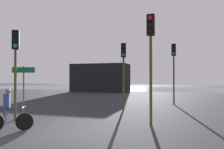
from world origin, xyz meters
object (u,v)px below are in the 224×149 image
distant_building (100,78)px  traffic_light_near_left (15,58)px  traffic_light_center (124,63)px  traffic_light_far_right (174,62)px  direction_sign_post (24,84)px  traffic_light_near_right (151,48)px  cyclist (8,109)px

distant_building → traffic_light_near_left: bearing=-80.1°
distant_building → traffic_light_near_left: (3.85, -21.97, 0.94)m
traffic_light_center → traffic_light_far_right: bearing=-141.8°
traffic_light_near_left → traffic_light_far_right: bearing=-164.4°
direction_sign_post → distant_building: bearing=-108.3°
direction_sign_post → traffic_light_near_right: bearing=152.8°
traffic_light_far_right → direction_sign_post: traffic_light_far_right is taller
traffic_light_near_right → traffic_light_far_right: bearing=-92.8°
distant_building → traffic_light_near_right: (10.09, -21.12, 1.23)m
direction_sign_post → traffic_light_far_right: bearing=-160.4°
distant_building → traffic_light_near_left: 22.32m
traffic_light_center → cyclist: size_ratio=2.61×
traffic_light_near_left → distant_building: bearing=-115.3°
traffic_light_near_left → traffic_light_far_right: (6.98, 8.58, 0.20)m
traffic_light_center → direction_sign_post: bearing=34.2°
traffic_light_center → cyclist: 7.61m
traffic_light_near_left → traffic_light_far_right: size_ratio=0.93×
traffic_light_center → cyclist: (-2.77, -6.77, -2.13)m
traffic_light_near_left → traffic_light_far_right: 11.06m
distant_building → direction_sign_post: distant_building is taller
distant_building → traffic_light_far_right: traffic_light_far_right is taller
traffic_light_near_right → cyclist: traffic_light_near_right is taller
traffic_light_near_right → direction_sign_post: (-6.38, -0.11, -1.56)m
traffic_light_far_right → direction_sign_post: size_ratio=1.76×
traffic_light_near_left → traffic_light_center: 6.41m
traffic_light_far_right → direction_sign_post: 10.69m
traffic_light_far_right → traffic_light_near_left: bearing=52.5°
traffic_light_far_right → cyclist: bearing=62.5°
traffic_light_near_left → traffic_light_center: size_ratio=1.01×
traffic_light_near_right → direction_sign_post: 6.57m
traffic_light_near_right → traffic_light_near_left: size_ratio=1.11×
traffic_light_near_left → direction_sign_post: 1.48m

